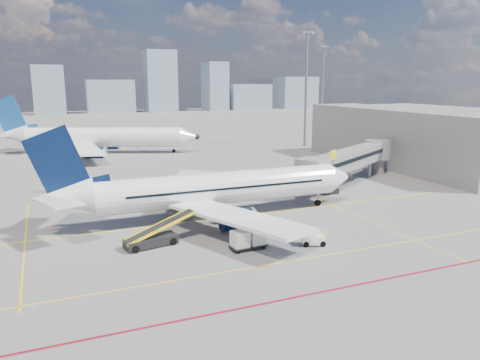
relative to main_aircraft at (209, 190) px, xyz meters
The scene contains 13 objects.
ground 9.19m from the main_aircraft, 79.49° to the right, with size 420.00×420.00×0.00m, color gray.
apron_markings 12.82m from the main_aircraft, 85.41° to the right, with size 90.00×35.12×0.01m.
jet_bridge 26.47m from the main_aircraft, 18.62° to the left, with size 23.55×15.78×6.30m.
terminal_block 45.11m from the main_aircraft, 22.90° to the left, with size 10.00×42.00×10.00m.
floodlight_mast_ne 61.96m from the main_aircraft, 49.63° to the left, with size 3.20×0.61×25.45m.
floodlight_mast_far 105.77m from the main_aircraft, 50.77° to the left, with size 3.20×0.61×25.45m.
distant_skyline 181.67m from the main_aircraft, 89.65° to the left, with size 254.51×15.74×29.17m.
main_aircraft is the anchor object (origin of this frame).
second_aircraft 54.49m from the main_aircraft, 96.22° to the left, with size 40.62×34.41×12.37m.
baggage_tug 13.38m from the main_aircraft, 63.40° to the right, with size 2.41×1.90×1.48m.
cargo_dolly 10.66m from the main_aircraft, 89.69° to the right, with size 3.35×1.69×1.78m.
belt_loader 10.23m from the main_aircraft, 140.37° to the right, with size 7.00×2.89×2.81m.
ramp_worker 14.35m from the main_aircraft, 60.65° to the right, with size 0.56×0.37×1.53m, color #EAF219.
Camera 1 is at (-17.65, -38.24, 14.77)m, focal length 35.00 mm.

